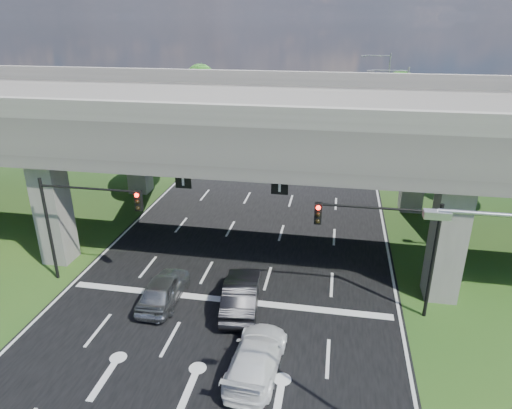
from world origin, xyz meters
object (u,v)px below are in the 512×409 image
(streetlight_far, at_px, (398,118))
(car_dark, at_px, (241,294))
(car_silver, at_px, (164,289))
(car_white, at_px, (256,357))
(signal_right, at_px, (388,237))
(streetlight_beyond, at_px, (383,90))
(signal_left, at_px, (82,213))

(streetlight_far, height_order, car_dark, streetlight_far)
(car_silver, distance_m, car_white, 6.94)
(car_white, bearing_deg, signal_right, -132.40)
(signal_right, distance_m, car_silver, 11.54)
(signal_right, distance_m, car_dark, 7.74)
(signal_right, bearing_deg, streetlight_beyond, 86.39)
(signal_left, xyz_separation_m, streetlight_beyond, (17.92, 36.06, 1.66))
(streetlight_far, relative_size, car_dark, 2.07)
(streetlight_far, bearing_deg, signal_left, -131.78)
(streetlight_far, xyz_separation_m, streetlight_beyond, (0.00, 16.00, 0.00))
(signal_left, relative_size, car_silver, 1.36)
(signal_right, xyz_separation_m, car_dark, (-6.91, -0.94, -3.36))
(signal_left, distance_m, car_silver, 5.90)
(signal_right, xyz_separation_m, streetlight_far, (2.27, 20.06, 1.66))
(signal_left, height_order, car_silver, signal_left)
(car_silver, relative_size, car_white, 0.90)
(streetlight_beyond, bearing_deg, car_white, -100.48)
(signal_left, relative_size, car_dark, 1.24)
(signal_right, distance_m, car_white, 8.25)
(car_silver, distance_m, car_dark, 4.06)
(car_dark, height_order, car_white, car_dark)
(signal_right, relative_size, car_dark, 1.24)
(car_silver, height_order, car_white, car_silver)
(signal_right, bearing_deg, signal_left, 180.00)
(signal_right, xyz_separation_m, car_silver, (-10.96, -1.14, -3.41))
(streetlight_beyond, relative_size, car_silver, 2.27)
(signal_right, relative_size, signal_left, 1.00)
(signal_left, distance_m, car_dark, 9.41)
(streetlight_far, relative_size, car_white, 2.06)
(signal_right, height_order, streetlight_far, streetlight_far)
(car_white, bearing_deg, car_dark, -66.91)
(signal_left, bearing_deg, car_dark, -6.16)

